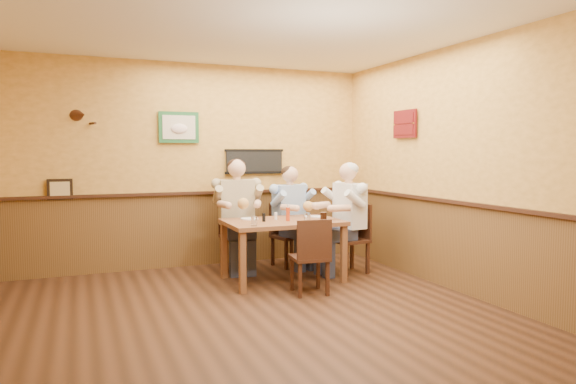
% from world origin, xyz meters
% --- Properties ---
extents(room, '(5.02, 5.03, 2.81)m').
position_xyz_m(room, '(0.14, 0.17, 1.69)').
color(room, black).
rests_on(room, ground).
extents(dining_table, '(1.40, 0.90, 0.75)m').
position_xyz_m(dining_table, '(0.83, 1.24, 0.66)').
color(dining_table, brown).
rests_on(dining_table, ground).
extents(chair_back_left, '(0.48, 0.48, 0.94)m').
position_xyz_m(chair_back_left, '(0.47, 2.02, 0.47)').
color(chair_back_left, '#3A1F12').
rests_on(chair_back_left, ground).
extents(chair_back_right, '(0.49, 0.49, 0.88)m').
position_xyz_m(chair_back_right, '(1.21, 1.95, 0.44)').
color(chair_back_right, '#3A1F12').
rests_on(chair_back_right, ground).
extents(chair_right_end, '(0.47, 0.47, 0.91)m').
position_xyz_m(chair_right_end, '(1.78, 1.28, 0.46)').
color(chair_right_end, '#3A1F12').
rests_on(chair_right_end, ground).
extents(chair_near_side, '(0.44, 0.44, 0.85)m').
position_xyz_m(chair_near_side, '(0.89, 0.59, 0.43)').
color(chair_near_side, '#3A1F12').
rests_on(chair_near_side, ground).
extents(diner_tan_shirt, '(0.68, 0.68, 1.34)m').
position_xyz_m(diner_tan_shirt, '(0.47, 2.02, 0.67)').
color(diner_tan_shirt, tan).
rests_on(diner_tan_shirt, ground).
extents(diner_blue_polo, '(0.70, 0.70, 1.25)m').
position_xyz_m(diner_blue_polo, '(1.21, 1.95, 0.63)').
color(diner_blue_polo, '#88A4CC').
rests_on(diner_blue_polo, ground).
extents(diner_white_elder, '(0.67, 0.67, 1.30)m').
position_xyz_m(diner_white_elder, '(1.78, 1.28, 0.65)').
color(diner_white_elder, silver).
rests_on(diner_white_elder, ground).
extents(water_glass_left, '(0.08, 0.08, 0.11)m').
position_xyz_m(water_glass_left, '(0.35, 0.91, 0.80)').
color(water_glass_left, white).
rests_on(water_glass_left, dining_table).
extents(water_glass_mid, '(0.10, 0.10, 0.12)m').
position_xyz_m(water_glass_mid, '(1.02, 0.93, 0.81)').
color(water_glass_mid, white).
rests_on(water_glass_mid, dining_table).
extents(cola_tumbler, '(0.11, 0.11, 0.11)m').
position_xyz_m(cola_tumbler, '(1.26, 1.00, 0.80)').
color(cola_tumbler, black).
rests_on(cola_tumbler, dining_table).
extents(hot_sauce_bottle, '(0.06, 0.06, 0.19)m').
position_xyz_m(hot_sauce_bottle, '(0.86, 1.15, 0.84)').
color(hot_sauce_bottle, '#BB3613').
rests_on(hot_sauce_bottle, dining_table).
extents(salt_shaker, '(0.05, 0.05, 0.09)m').
position_xyz_m(salt_shaker, '(0.76, 1.31, 0.80)').
color(salt_shaker, white).
rests_on(salt_shaker, dining_table).
extents(pepper_shaker, '(0.05, 0.05, 0.10)m').
position_xyz_m(pepper_shaker, '(0.57, 1.21, 0.80)').
color(pepper_shaker, black).
rests_on(pepper_shaker, dining_table).
extents(plate_far_left, '(0.24, 0.24, 0.01)m').
position_xyz_m(plate_far_left, '(0.48, 1.48, 0.76)').
color(plate_far_left, white).
rests_on(plate_far_left, dining_table).
extents(plate_far_right, '(0.22, 0.22, 0.01)m').
position_xyz_m(plate_far_right, '(1.37, 1.37, 0.76)').
color(plate_far_right, white).
rests_on(plate_far_right, dining_table).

